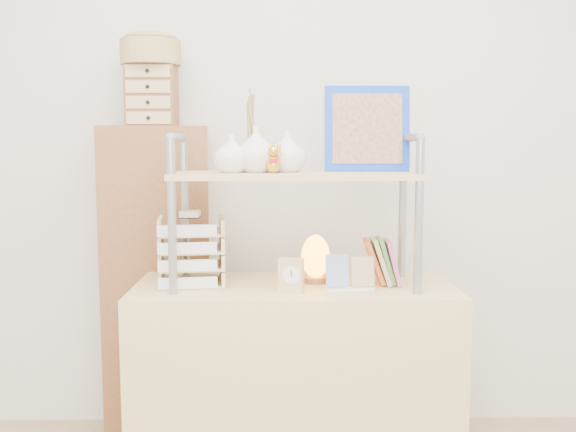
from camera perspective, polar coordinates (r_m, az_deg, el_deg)
name	(u,v)px	position (r m, az deg, el deg)	size (l,w,h in m)	color
desk	(295,381)	(2.53, 0.58, -14.44)	(1.20, 0.50, 0.75)	tan
cabinet	(157,283)	(2.85, -11.55, -5.88)	(0.45, 0.24, 1.35)	brown
hutch	(291,168)	(2.38, 0.27, 4.33)	(0.90, 0.34, 0.75)	#8E939B
letter_tray	(191,255)	(2.43, -8.62, -3.47)	(0.26, 0.25, 0.28)	#DFBE86
salt_lamp	(315,258)	(2.45, 2.45, -3.75)	(0.12, 0.11, 0.18)	brown
desk_clock	(291,275)	(2.28, 0.27, -5.31)	(0.09, 0.06, 0.12)	tan
postcard_stand	(349,279)	(2.35, 5.48, -5.64)	(0.18, 0.07, 0.13)	white
drawer_chest	(152,96)	(2.77, -12.01, 10.41)	(0.20, 0.16, 0.25)	brown
woven_basket	(151,53)	(2.79, -12.09, 13.99)	(0.25, 0.25, 0.10)	#9A7B46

